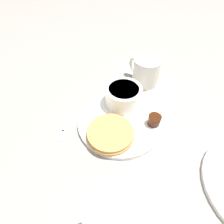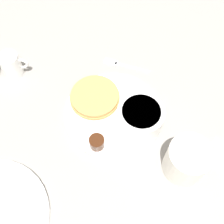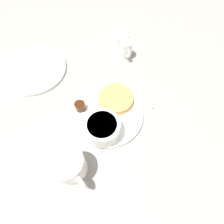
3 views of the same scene
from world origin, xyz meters
name	(u,v)px [view 2 (image 2 of 3)]	position (x,y,z in m)	size (l,w,h in m)	color
ground_plane	(113,115)	(0.00, 0.00, 0.00)	(4.00, 4.00, 0.00)	gray
plate	(113,114)	(0.00, 0.00, 0.01)	(0.24, 0.24, 0.01)	white
pancake_stack	(95,97)	(0.06, 0.01, 0.02)	(0.13, 0.13, 0.02)	#B78447
bowl	(140,116)	(-0.06, -0.03, 0.04)	(0.11, 0.11, 0.06)	white
syrup_cup	(97,142)	(-0.04, 0.09, 0.03)	(0.04, 0.04, 0.03)	#38190A
butter_ramekin	(145,126)	(-0.09, -0.02, 0.03)	(0.05, 0.05, 0.05)	white
coffee_mug	(187,160)	(-0.21, -0.03, 0.05)	(0.09, 0.12, 0.09)	silver
creamer_pitcher_near	(11,65)	(0.28, 0.11, 0.03)	(0.06, 0.07, 0.07)	white
fork	(121,64)	(0.10, -0.13, 0.00)	(0.12, 0.08, 0.00)	silver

